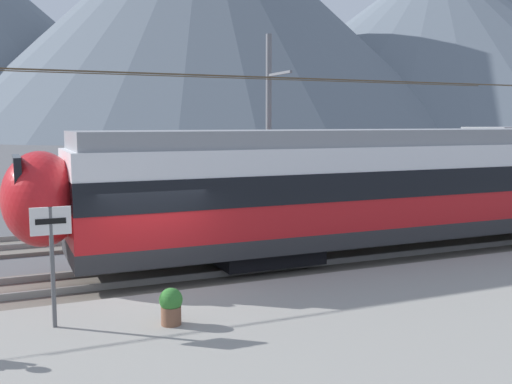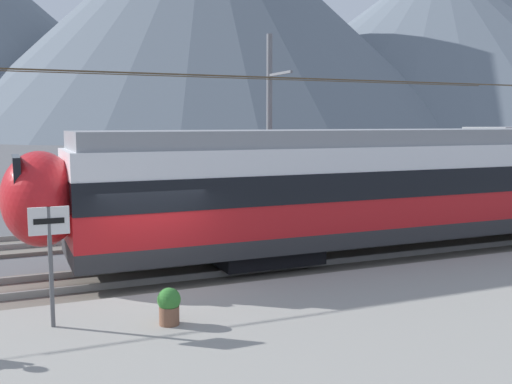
{
  "view_description": "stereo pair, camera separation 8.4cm",
  "coord_description": "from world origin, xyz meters",
  "px_view_note": "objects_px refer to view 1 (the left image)",
  "views": [
    {
      "loc": [
        -3.13,
        -13.14,
        4.06
      ],
      "look_at": [
        4.1,
        3.5,
        1.9
      ],
      "focal_mm": 41.16,
      "sensor_mm": 36.0,
      "label": 1
    },
    {
      "loc": [
        -3.05,
        -13.17,
        4.06
      ],
      "look_at": [
        4.1,
        3.5,
        1.9
      ],
      "focal_mm": 41.16,
      "sensor_mm": 36.0,
      "label": 2
    }
  ],
  "objects_px": {
    "train_near_platform": "(479,179)",
    "catenary_mast_far_side": "(270,124)",
    "potted_plant_platform_edge": "(171,304)",
    "platform_sign": "(51,239)"
  },
  "relations": [
    {
      "from": "catenary_mast_far_side",
      "to": "potted_plant_platform_edge",
      "type": "distance_m",
      "value": 14.37
    },
    {
      "from": "train_near_platform",
      "to": "platform_sign",
      "type": "height_order",
      "value": "train_near_platform"
    },
    {
      "from": "train_near_platform",
      "to": "platform_sign",
      "type": "xyz_separation_m",
      "value": [
        -13.5,
        -3.69,
        -0.24
      ]
    },
    {
      "from": "potted_plant_platform_edge",
      "to": "train_near_platform",
      "type": "bearing_deg",
      "value": 20.92
    },
    {
      "from": "train_near_platform",
      "to": "catenary_mast_far_side",
      "type": "distance_m",
      "value": 8.65
    },
    {
      "from": "platform_sign",
      "to": "catenary_mast_far_side",
      "type": "bearing_deg",
      "value": 49.68
    },
    {
      "from": "platform_sign",
      "to": "potted_plant_platform_edge",
      "type": "bearing_deg",
      "value": -20.11
    },
    {
      "from": "catenary_mast_far_side",
      "to": "potted_plant_platform_edge",
      "type": "height_order",
      "value": "catenary_mast_far_side"
    },
    {
      "from": "catenary_mast_far_side",
      "to": "potted_plant_platform_edge",
      "type": "bearing_deg",
      "value": -122.24
    },
    {
      "from": "train_near_platform",
      "to": "platform_sign",
      "type": "distance_m",
      "value": 13.99
    }
  ]
}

